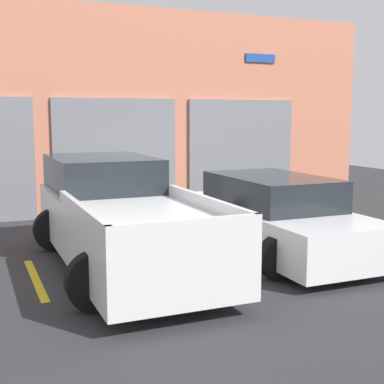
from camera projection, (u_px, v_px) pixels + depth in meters
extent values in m
plane|color=#2D2D30|center=(166.00, 237.00, 10.74)|extent=(28.00, 28.00, 0.00)
cube|color=#D17A5B|center=(120.00, 111.00, 13.39)|extent=(13.92, 0.60, 5.07)
cube|color=slate|center=(116.00, 157.00, 13.16)|extent=(3.09, 0.08, 2.85)
cube|color=slate|center=(241.00, 153.00, 14.50)|extent=(3.09, 0.08, 2.85)
cube|color=#1E4799|center=(260.00, 58.00, 14.36)|extent=(0.90, 0.03, 0.22)
cube|color=white|center=(124.00, 229.00, 8.41)|extent=(1.87, 5.32, 0.89)
cube|color=#1E2328|center=(101.00, 173.00, 9.64)|extent=(1.72, 2.40, 0.59)
cube|color=white|center=(81.00, 212.00, 6.90)|extent=(0.08, 2.93, 0.18)
cube|color=white|center=(207.00, 203.00, 7.59)|extent=(0.08, 2.93, 0.18)
cube|color=white|center=(187.00, 227.00, 5.94)|extent=(1.87, 0.08, 0.18)
cylinder|color=black|center=(55.00, 230.00, 9.63)|extent=(0.77, 0.22, 0.77)
cylinder|color=black|center=(143.00, 223.00, 10.27)|extent=(0.77, 0.22, 0.77)
cylinder|color=black|center=(96.00, 281.00, 6.62)|extent=(0.77, 0.22, 0.77)
cylinder|color=black|center=(216.00, 267.00, 7.26)|extent=(0.77, 0.22, 0.77)
cube|color=white|center=(274.00, 225.00, 9.49)|extent=(1.76, 4.53, 0.68)
cube|color=#1E2328|center=(271.00, 191.00, 9.51)|extent=(1.55, 2.49, 0.54)
cylinder|color=black|center=(202.00, 223.00, 10.50)|extent=(0.66, 0.22, 0.66)
cylinder|color=black|center=(270.00, 217.00, 11.09)|extent=(0.66, 0.22, 0.66)
cylinder|color=black|center=(279.00, 258.00, 7.93)|extent=(0.66, 0.22, 0.66)
cylinder|color=black|center=(362.00, 248.00, 8.53)|extent=(0.66, 0.22, 0.66)
cube|color=gold|center=(36.00, 279.00, 7.97)|extent=(0.12, 2.20, 0.01)
cube|color=gold|center=(203.00, 260.00, 9.03)|extent=(0.12, 2.20, 0.01)
cube|color=gold|center=(336.00, 245.00, 10.09)|extent=(0.12, 2.20, 0.01)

